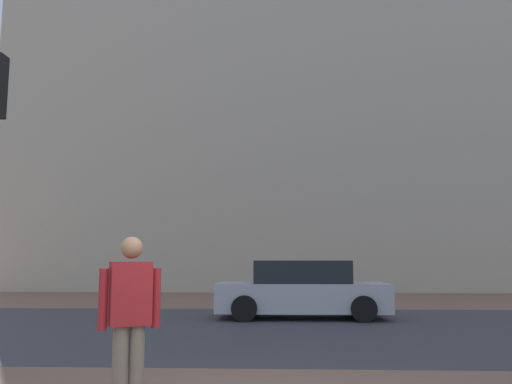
% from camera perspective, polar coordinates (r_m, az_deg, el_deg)
% --- Properties ---
extents(ground_plane, '(120.00, 120.00, 0.00)m').
position_cam_1_polar(ground_plane, '(14.17, 1.72, -13.45)').
color(ground_plane, brown).
extents(street_asphalt_strip, '(120.00, 8.95, 0.00)m').
position_cam_1_polar(street_asphalt_strip, '(12.11, 1.58, -14.47)').
color(street_asphalt_strip, '#38383D').
rests_on(street_asphalt_strip, ground_plane).
extents(landmark_building, '(29.82, 11.62, 39.50)m').
position_cam_1_polar(landmark_building, '(31.84, 3.74, 10.26)').
color(landmark_building, '#B2A893').
rests_on(landmark_building, ground_plane).
extents(person_skater, '(0.56, 0.40, 1.73)m').
position_cam_1_polar(person_skater, '(5.47, -13.55, -12.79)').
color(person_skater, '#706656').
rests_on(person_skater, ground_plane).
extents(car_silver, '(4.41, 1.94, 1.49)m').
position_cam_1_polar(car_silver, '(14.02, 5.01, -10.59)').
color(car_silver, '#B2B2BC').
rests_on(car_silver, ground_plane).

